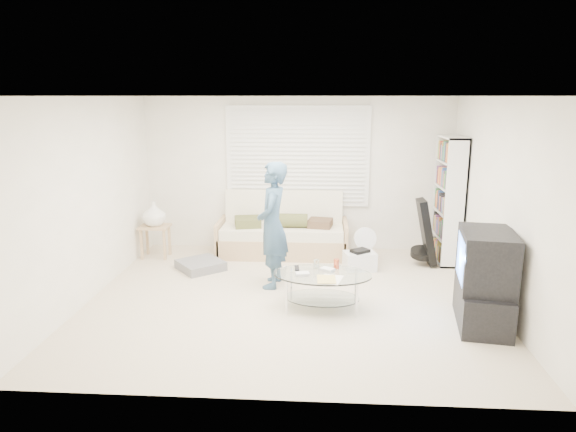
# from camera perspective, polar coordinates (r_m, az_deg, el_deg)

# --- Properties ---
(ground) EXTENTS (5.00, 5.00, 0.00)m
(ground) POSITION_cam_1_polar(r_m,az_deg,el_deg) (6.59, 0.15, -9.11)
(ground) COLOR beige
(ground) RESTS_ON ground
(room_shell) EXTENTS (5.02, 4.52, 2.51)m
(room_shell) POSITION_cam_1_polar(r_m,az_deg,el_deg) (6.64, 0.41, 5.63)
(room_shell) COLOR silver
(room_shell) RESTS_ON ground
(window_blinds) EXTENTS (2.32, 0.08, 1.62)m
(window_blinds) POSITION_cam_1_polar(r_m,az_deg,el_deg) (8.35, 1.08, 6.63)
(window_blinds) COLOR silver
(window_blinds) RESTS_ON ground
(futon_sofa) EXTENTS (2.06, 0.83, 1.01)m
(futon_sofa) POSITION_cam_1_polar(r_m,az_deg,el_deg) (8.27, -0.59, -2.04)
(futon_sofa) COLOR tan
(futon_sofa) RESTS_ON ground
(grey_floor_pillow) EXTENTS (0.82, 0.82, 0.13)m
(grey_floor_pillow) POSITION_cam_1_polar(r_m,az_deg,el_deg) (7.72, -9.68, -5.40)
(grey_floor_pillow) COLOR slate
(grey_floor_pillow) RESTS_ON ground
(side_table) EXTENTS (0.46, 0.37, 0.90)m
(side_table) POSITION_cam_1_polar(r_m,az_deg,el_deg) (8.30, -14.65, -0.02)
(side_table) COLOR tan
(side_table) RESTS_ON ground
(bookshelf) EXTENTS (0.30, 0.81, 1.92)m
(bookshelf) POSITION_cam_1_polar(r_m,az_deg,el_deg) (8.18, 17.38, 1.72)
(bookshelf) COLOR white
(bookshelf) RESTS_ON ground
(guitar_case) EXTENTS (0.38, 0.37, 1.00)m
(guitar_case) POSITION_cam_1_polar(r_m,az_deg,el_deg) (7.97, 15.03, -2.25)
(guitar_case) COLOR black
(guitar_case) RESTS_ON ground
(floor_fan) EXTENTS (0.36, 0.23, 0.58)m
(floor_fan) POSITION_cam_1_polar(r_m,az_deg,el_deg) (7.89, 8.55, -2.92)
(floor_fan) COLOR white
(floor_fan) RESTS_ON ground
(storage_bin) EXTENTS (0.51, 0.41, 0.31)m
(storage_bin) POSITION_cam_1_polar(r_m,az_deg,el_deg) (7.64, 7.97, -4.93)
(storage_bin) COLOR white
(storage_bin) RESTS_ON ground
(tv_unit) EXTENTS (0.67, 1.06, 1.08)m
(tv_unit) POSITION_cam_1_polar(r_m,az_deg,el_deg) (6.10, 20.99, -6.66)
(tv_unit) COLOR black
(tv_unit) RESTS_ON ground
(coffee_table) EXTENTS (1.21, 0.80, 0.56)m
(coffee_table) POSITION_cam_1_polar(r_m,az_deg,el_deg) (6.20, 3.83, -7.16)
(coffee_table) COLOR silver
(coffee_table) RESTS_ON ground
(standing_person) EXTENTS (0.44, 0.64, 1.68)m
(standing_person) POSITION_cam_1_polar(r_m,az_deg,el_deg) (6.77, -1.73, -1.03)
(standing_person) COLOR #2D4C65
(standing_person) RESTS_ON ground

